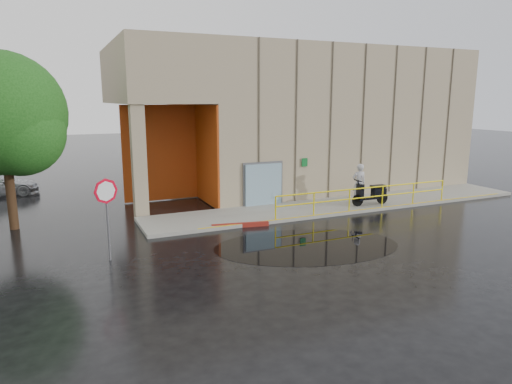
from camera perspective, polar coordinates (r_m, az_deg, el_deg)
ground at (r=17.30m, az=8.61°, el=-6.16°), size 120.00×120.00×0.00m
sidewalk at (r=23.04m, az=11.01°, el=-1.58°), size 20.00×3.00×0.15m
building at (r=28.55m, az=5.64°, el=9.45°), size 20.00×10.17×8.00m
guardrail at (r=22.00m, az=13.61°, el=-0.70°), size 9.56×0.06×1.03m
person at (r=23.21m, az=12.73°, el=1.08°), size 0.77×0.57×1.94m
scooter at (r=22.78m, az=14.20°, el=0.60°), size 2.01×0.71×1.54m
stop_sign at (r=15.41m, az=-18.18°, el=-1.15°), size 0.77×0.37×2.75m
red_curb at (r=18.96m, az=-1.97°, el=-4.16°), size 2.39×0.61×0.18m
puddle at (r=16.73m, az=6.40°, el=-6.70°), size 7.57×5.66×0.01m
tree_near at (r=20.42m, az=-28.72°, el=8.07°), size 4.84×4.84×7.09m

